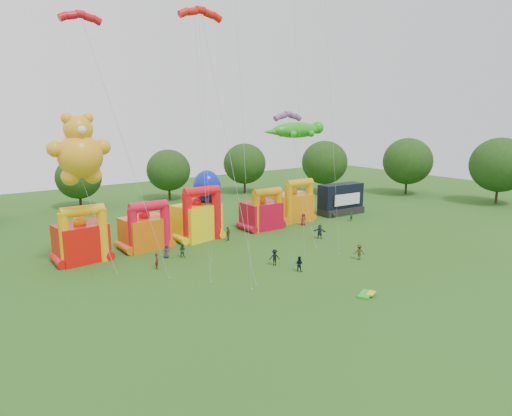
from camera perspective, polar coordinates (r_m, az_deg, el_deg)
ground at (r=41.42m, az=12.64°, el=-11.65°), size 160.00×160.00×0.00m
tree_ring at (r=38.94m, az=11.24°, el=-3.34°), size 121.66×123.75×12.07m
bouncy_castle_0 at (r=54.40m, az=-20.96°, el=-3.70°), size 5.60×4.70×6.56m
bouncy_castle_1 at (r=57.23m, az=-13.61°, el=-2.70°), size 5.66×4.73×6.05m
bouncy_castle_2 at (r=60.19m, az=-7.31°, el=-1.35°), size 6.23×5.40×7.15m
bouncy_castle_3 at (r=65.05m, az=0.79°, el=-0.64°), size 5.11×4.11×6.04m
bouncy_castle_4 at (r=70.23m, az=4.72°, el=0.42°), size 6.16×5.36×6.59m
stage_trailer at (r=75.96m, az=10.56°, el=1.06°), size 7.93×3.37×5.04m
teddy_bear_kite at (r=49.91m, az=-20.41°, el=3.55°), size 6.34×5.83×16.43m
gecko_kite at (r=71.55m, az=5.13°, el=5.05°), size 12.23×7.69×15.04m
octopus_kite at (r=61.55m, az=-6.05°, el=2.07°), size 3.72×7.14×8.92m
parafoil_kites at (r=45.52m, az=-9.67°, el=6.66°), size 27.36×11.58×26.76m
diamond_kites at (r=49.86m, az=0.15°, el=13.20°), size 19.40×16.35×39.48m
folded_kite_bundle at (r=43.27m, az=13.62°, el=-10.46°), size 2.23×1.74×0.31m
spectator_0 at (r=53.32m, az=-11.14°, el=-5.33°), size 0.79×0.54×1.57m
spectator_1 at (r=49.87m, az=-12.29°, el=-6.47°), size 0.58×0.73×1.77m
spectator_2 at (r=53.27m, az=-9.23°, el=-5.23°), size 1.02×1.01×1.66m
spectator_3 at (r=49.89m, az=2.34°, el=-6.18°), size 1.34×1.16×1.79m
spectator_4 at (r=59.45m, az=-3.52°, el=-3.21°), size 1.14×1.00×1.85m
spectator_5 at (r=60.82m, az=7.96°, el=-2.94°), size 1.49×1.75×1.90m
spectator_6 at (r=67.71m, az=5.93°, el=-1.42°), size 0.96×0.71×1.79m
spectator_7 at (r=71.62m, az=11.85°, el=-0.95°), size 0.67×0.52×1.62m
spectator_8 at (r=48.24m, az=5.40°, el=-6.95°), size 0.94×1.00×1.64m
spectator_9 at (r=53.05m, az=12.77°, el=-5.38°), size 1.33×1.19×1.78m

